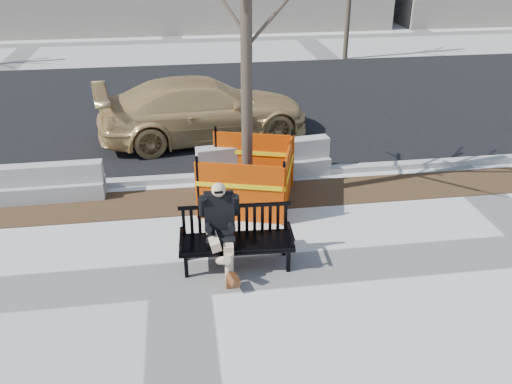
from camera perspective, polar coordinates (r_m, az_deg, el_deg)
ground at (r=8.64m, az=-8.03°, el=-9.02°), size 120.00×120.00×0.00m
mulch_strip at (r=10.86m, az=-8.28°, el=-1.02°), size 40.00×1.20×0.02m
asphalt_street at (r=16.61m, az=-8.60°, el=8.88°), size 60.00×10.40×0.01m
curb at (r=11.69m, az=-8.37°, el=1.37°), size 60.00×0.25×0.12m
bench at (r=8.87m, az=-2.02°, el=-7.69°), size 1.87×0.75×0.98m
seated_man at (r=8.90m, az=-3.68°, el=-7.58°), size 0.66×1.05×1.43m
tree_fence at (r=10.77m, az=-0.89°, el=-1.02°), size 3.12×3.12×6.26m
sedan at (r=14.03m, az=-5.33°, el=5.69°), size 5.53×2.96×1.52m
jersey_barrier_left at (r=11.68m, az=-21.85°, el=-0.74°), size 2.64×0.56×0.75m
jersey_barrier_right at (r=11.76m, az=0.81°, el=1.51°), size 2.93×0.93×0.82m
far_tree_right at (r=22.73m, az=9.29°, el=13.65°), size 2.68×2.68×5.66m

